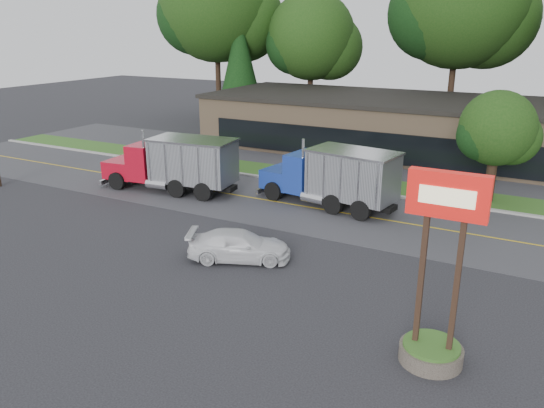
{
  "coord_description": "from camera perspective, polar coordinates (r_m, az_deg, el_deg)",
  "views": [
    {
      "loc": [
        12.76,
        -16.93,
        9.64
      ],
      "look_at": [
        1.67,
        3.79,
        1.8
      ],
      "focal_mm": 35.0,
      "sensor_mm": 36.0,
      "label": 1
    }
  ],
  "objects": [
    {
      "name": "center_line",
      "position": [
        30.47,
        1.84,
        -0.01
      ],
      "size": [
        60.0,
        0.12,
        0.01
      ],
      "primitive_type": "cube",
      "color": "gold",
      "rests_on": "ground"
    },
    {
      "name": "rally_car",
      "position": [
        23.13,
        -3.54,
        -4.47
      ],
      "size": [
        4.8,
        3.47,
        1.29
      ],
      "primitive_type": "imported",
      "rotation": [
        0.0,
        0.0,
        1.99
      ],
      "color": "white",
      "rests_on": "ground"
    },
    {
      "name": "far_parking",
      "position": [
        40.24,
        8.84,
        4.37
      ],
      "size": [
        60.0,
        7.0,
        0.02
      ],
      "primitive_type": "cube",
      "color": "#4C4C50",
      "rests_on": "ground"
    },
    {
      "name": "tree_far_b",
      "position": [
        55.84,
        4.43,
        17.14
      ],
      "size": [
        9.25,
        8.7,
        13.19
      ],
      "color": "#382619",
      "rests_on": "ground"
    },
    {
      "name": "strip_mall",
      "position": [
        44.91,
        14.0,
        8.11
      ],
      "size": [
        32.0,
        12.0,
        4.0
      ],
      "primitive_type": "cube",
      "color": "#9A7C5E",
      "rests_on": "ground"
    },
    {
      "name": "tree_far_c",
      "position": [
        51.82,
        19.76,
        19.34
      ],
      "size": [
        12.47,
        11.73,
        17.79
      ],
      "color": "#382619",
      "rests_on": "ground"
    },
    {
      "name": "evergreen_left",
      "position": [
        55.15,
        -3.47,
        14.82
      ],
      "size": [
        4.95,
        4.95,
        11.25
      ],
      "color": "#382619",
      "rests_on": "ground"
    },
    {
      "name": "curb",
      "position": [
        34.11,
        4.98,
        1.96
      ],
      "size": [
        60.0,
        0.3,
        0.12
      ],
      "primitive_type": "cube",
      "color": "#9E9E99",
      "rests_on": "ground"
    },
    {
      "name": "road",
      "position": [
        30.47,
        1.84,
        -0.01
      ],
      "size": [
        60.0,
        8.0,
        0.02
      ],
      "primitive_type": "cube",
      "color": "#4C4C50",
      "rests_on": "ground"
    },
    {
      "name": "bilo_sign",
      "position": [
        16.47,
        17.27,
        -10.01
      ],
      "size": [
        2.2,
        1.9,
        5.95
      ],
      "color": "#6B6054",
      "rests_on": "ground"
    },
    {
      "name": "dump_truck_red",
      "position": [
        32.94,
        -10.25,
        4.39
      ],
      "size": [
        8.81,
        3.49,
        3.36
      ],
      "rotation": [
        0.0,
        0.0,
        3.25
      ],
      "color": "black",
      "rests_on": "ground"
    },
    {
      "name": "tree_verge",
      "position": [
        32.58,
        23.16,
        7.14
      ],
      "size": [
        4.49,
        4.23,
        6.41
      ],
      "color": "#382619",
      "rests_on": "ground"
    },
    {
      "name": "grass_verge",
      "position": [
        35.71,
        6.13,
        2.68
      ],
      "size": [
        60.0,
        3.4,
        0.03
      ],
      "primitive_type": "cube",
      "color": "#336623",
      "rests_on": "ground"
    },
    {
      "name": "dump_truck_blue",
      "position": [
        29.72,
        6.77,
        3.03
      ],
      "size": [
        8.29,
        3.76,
        3.36
      ],
      "rotation": [
        0.0,
        0.0,
        2.99
      ],
      "color": "black",
      "rests_on": "ground"
    },
    {
      "name": "ground",
      "position": [
        23.29,
        -8.11,
        -6.2
      ],
      "size": [
        140.0,
        140.0,
        0.0
      ],
      "primitive_type": "plane",
      "color": "#38383D",
      "rests_on": "ground"
    },
    {
      "name": "tree_far_a",
      "position": [
        58.93,
        -5.78,
        20.05
      ],
      "size": [
        12.5,
        11.76,
        17.82
      ],
      "color": "#382619",
      "rests_on": "ground"
    }
  ]
}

